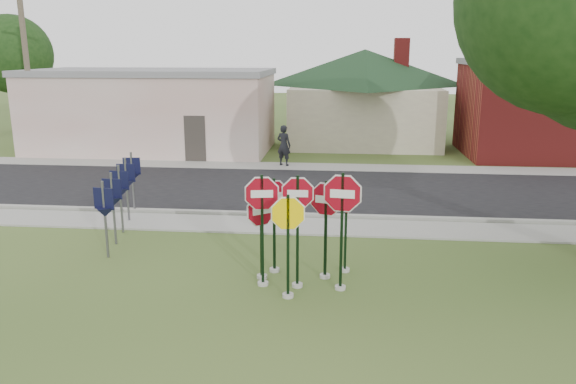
# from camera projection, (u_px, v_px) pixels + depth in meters

# --- Properties ---
(ground) EXTENTS (120.00, 120.00, 0.00)m
(ground) POSITION_uv_depth(u_px,v_px,m) (294.00, 309.00, 11.44)
(ground) COLOR #324B1C
(ground) RESTS_ON ground
(sidewalk_near) EXTENTS (60.00, 1.60, 0.06)m
(sidewalk_near) POSITION_uv_depth(u_px,v_px,m) (311.00, 226.00, 16.74)
(sidewalk_near) COLOR gray
(sidewalk_near) RESTS_ON ground
(road) EXTENTS (60.00, 7.00, 0.04)m
(road) POSITION_uv_depth(u_px,v_px,m) (318.00, 190.00, 21.09)
(road) COLOR black
(road) RESTS_ON ground
(sidewalk_far) EXTENTS (60.00, 1.60, 0.06)m
(sidewalk_far) POSITION_uv_depth(u_px,v_px,m) (322.00, 167.00, 25.23)
(sidewalk_far) COLOR gray
(sidewalk_far) RESTS_ON ground
(curb) EXTENTS (60.00, 0.20, 0.14)m
(curb) POSITION_uv_depth(u_px,v_px,m) (313.00, 216.00, 17.70)
(curb) COLOR gray
(curb) RESTS_ON ground
(stop_sign_center) EXTENTS (0.97, 0.24, 2.65)m
(stop_sign_center) POSITION_uv_depth(u_px,v_px,m) (298.00, 217.00, 12.15)
(stop_sign_center) COLOR #A6A49B
(stop_sign_center) RESTS_ON ground
(stop_sign_yellow) EXTENTS (0.98, 0.24, 2.36)m
(stop_sign_yellow) POSITION_uv_depth(u_px,v_px,m) (288.00, 234.00, 11.67)
(stop_sign_yellow) COLOR #A6A49B
(stop_sign_yellow) RESTS_ON ground
(stop_sign_left) EXTENTS (1.03, 0.24, 2.65)m
(stop_sign_left) POSITION_uv_depth(u_px,v_px,m) (262.00, 215.00, 12.23)
(stop_sign_left) COLOR #A6A49B
(stop_sign_left) RESTS_ON ground
(stop_sign_right) EXTENTS (1.13, 0.24, 2.75)m
(stop_sign_right) POSITION_uv_depth(u_px,v_px,m) (342.00, 214.00, 11.99)
(stop_sign_right) COLOR #A6A49B
(stop_sign_right) RESTS_ON ground
(stop_sign_back_right) EXTENTS (1.03, 0.33, 2.42)m
(stop_sign_back_right) POSITION_uv_depth(u_px,v_px,m) (326.00, 216.00, 12.68)
(stop_sign_back_right) COLOR #A6A49B
(stop_sign_back_right) RESTS_ON ground
(stop_sign_back_left) EXTENTS (0.97, 0.24, 2.38)m
(stop_sign_back_left) POSITION_uv_depth(u_px,v_px,m) (274.00, 214.00, 13.07)
(stop_sign_back_left) COLOR #A6A49B
(stop_sign_back_left) RESTS_ON ground
(stop_sign_far_right) EXTENTS (0.24, 0.96, 2.31)m
(stop_sign_far_right) POSITION_uv_depth(u_px,v_px,m) (346.00, 216.00, 13.07)
(stop_sign_far_right) COLOR #A6A49B
(stop_sign_far_right) RESTS_ON ground
(stop_sign_far_left) EXTENTS (0.80, 0.64, 2.14)m
(stop_sign_far_left) POSITION_uv_depth(u_px,v_px,m) (261.00, 226.00, 12.71)
(stop_sign_far_left) COLOR #A6A49B
(stop_sign_far_left) RESTS_ON ground
(route_sign_row) EXTENTS (1.43, 4.63, 2.00)m
(route_sign_row) POSITION_uv_depth(u_px,v_px,m) (120.00, 191.00, 16.01)
(route_sign_row) COLOR #59595E
(route_sign_row) RESTS_ON ground
(building_stucco) EXTENTS (12.20, 6.20, 4.20)m
(building_stucco) POSITION_uv_depth(u_px,v_px,m) (153.00, 110.00, 29.15)
(building_stucco) COLOR silver
(building_stucco) RESTS_ON ground
(building_house) EXTENTS (11.60, 11.60, 6.20)m
(building_house) POSITION_uv_depth(u_px,v_px,m) (364.00, 78.00, 31.58)
(building_house) COLOR beige
(building_house) RESTS_ON ground
(building_brick) EXTENTS (10.20, 6.20, 4.75)m
(building_brick) POSITION_uv_depth(u_px,v_px,m) (571.00, 108.00, 27.55)
(building_brick) COLOR maroon
(building_brick) RESTS_ON ground
(utility_pole_near) EXTENTS (2.20, 0.26, 9.50)m
(utility_pole_near) POSITION_uv_depth(u_px,v_px,m) (26.00, 54.00, 26.24)
(utility_pole_near) COLOR #483E30
(utility_pole_near) RESTS_ON ground
(bg_tree_left) EXTENTS (4.90, 4.90, 7.35)m
(bg_tree_left) POSITION_uv_depth(u_px,v_px,m) (12.00, 55.00, 35.33)
(bg_tree_left) COLOR #322416
(bg_tree_left) RESTS_ON ground
(pedestrian) EXTENTS (0.79, 0.66, 1.84)m
(pedestrian) POSITION_uv_depth(u_px,v_px,m) (284.00, 145.00, 25.30)
(pedestrian) COLOR black
(pedestrian) RESTS_ON sidewalk_far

